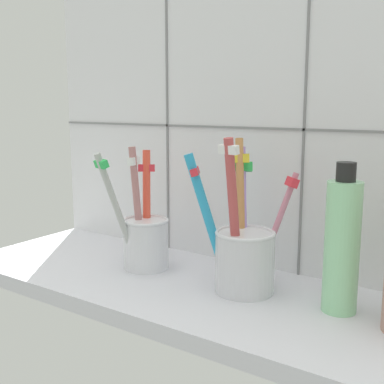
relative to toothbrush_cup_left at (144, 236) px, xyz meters
The scene contains 5 objects.
counter_slab 9.59cm from the toothbrush_cup_left, 12.69° to the right, with size 64.00×22.00×2.00cm, color silver.
tile_wall_back 20.62cm from the toothbrush_cup_left, 52.90° to the left, with size 64.00×2.20×45.00cm.
toothbrush_cup_left is the anchor object (origin of this frame).
toothbrush_cup_right 15.02cm from the toothbrush_cup_left, ahead, with size 11.82×9.37×18.45cm.
soap_bottle 26.61cm from the toothbrush_cup_left, ahead, with size 3.71×3.71×16.15cm.
Camera 1 is at (33.72, -47.37, 24.03)cm, focal length 45.75 mm.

